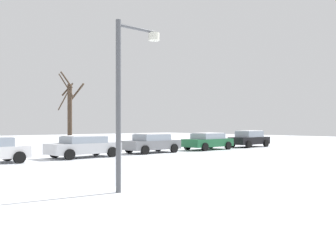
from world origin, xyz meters
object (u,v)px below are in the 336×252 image
street_lamp (127,87)px  parked_car_green (208,141)px  parked_car_black (249,139)px  parked_car_silver (84,146)px  parked_car_gray (152,143)px

street_lamp → parked_car_green: (16.15, 11.34, -2.51)m
parked_car_black → parked_car_silver: bearing=179.3°
street_lamp → parked_car_silver: size_ratio=1.16×
parked_car_silver → parked_car_black: bearing=-0.7°
street_lamp → parked_car_green: size_ratio=1.20×
parked_car_green → parked_car_black: (5.60, 0.01, 0.05)m
street_lamp → parked_car_green: 19.89m
parked_car_silver → street_lamp: bearing=-113.2°
parked_car_silver → parked_car_green: parked_car_green is taller
street_lamp → parked_car_gray: bearing=47.9°
street_lamp → parked_car_green: street_lamp is taller
parked_car_silver → parked_car_green: (11.19, -0.21, -0.00)m
parked_car_gray → parked_car_black: bearing=-1.8°
parked_car_silver → parked_car_green: 11.20m
parked_car_black → parked_car_green: bearing=-179.9°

